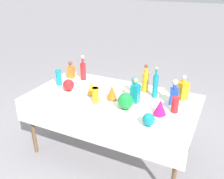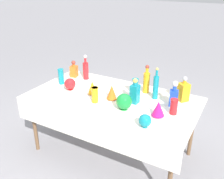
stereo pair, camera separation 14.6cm
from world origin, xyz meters
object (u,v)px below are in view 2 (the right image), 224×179
fluted_vase_0 (92,87)px  square_decanter_3 (174,95)px  round_bowl_1 (124,101)px  round_bowl_2 (145,121)px  tall_bottle_0 (86,69)px  tall_bottle_1 (156,86)px  fluted_vase_2 (112,92)px  slender_vase_3 (61,76)px  slender_vase_1 (135,86)px  square_decanter_1 (74,70)px  tall_bottle_2 (146,81)px  square_decanter_0 (135,93)px  square_decanter_2 (183,91)px  slender_vase_0 (174,106)px  fluted_vase_1 (158,109)px  round_bowl_0 (70,84)px  slender_vase_2 (95,94)px

fluted_vase_0 → square_decanter_3: bearing=11.8°
round_bowl_1 → round_bowl_2: bearing=-32.6°
tall_bottle_0 → tall_bottle_1: tall_bottle_1 is taller
square_decanter_3 → fluted_vase_2: size_ratio=1.65×
round_bowl_1 → slender_vase_3: bearing=168.2°
slender_vase_1 → fluted_vase_0: bearing=-151.1°
tall_bottle_0 → slender_vase_3: size_ratio=1.70×
tall_bottle_1 → slender_vase_1: tall_bottle_1 is taller
square_decanter_1 → round_bowl_2: square_decanter_1 is taller
tall_bottle_2 → square_decanter_3: (0.38, -0.17, -0.02)m
slender_vase_3 → round_bowl_2: size_ratio=1.56×
tall_bottle_1 → slender_vase_3: 1.20m
square_decanter_0 → square_decanter_2: same height
square_decanter_1 → round_bowl_1: square_decanter_1 is taller
slender_vase_3 → round_bowl_1: size_ratio=1.13×
slender_vase_0 → fluted_vase_0: 0.95m
slender_vase_0 → fluted_vase_1: 0.17m
round_bowl_0 → round_bowl_2: size_ratio=1.14×
slender_vase_2 → fluted_vase_1: 0.70m
square_decanter_2 → slender_vase_2: bearing=-148.2°
slender_vase_2 → round_bowl_2: slender_vase_2 is taller
tall_bottle_0 → round_bowl_2: tall_bottle_0 is taller
slender_vase_3 → round_bowl_1: (1.00, -0.21, -0.01)m
slender_vase_0 → slender_vase_1: 0.57m
square_decanter_0 → slender_vase_1: bearing=113.1°
slender_vase_2 → slender_vase_1: bearing=52.7°
square_decanter_3 → slender_vase_0: bearing=-72.1°
slender_vase_0 → tall_bottle_0: bearing=165.4°
slender_vase_2 → round_bowl_0: size_ratio=1.21×
slender_vase_1 → fluted_vase_2: 0.30m
tall_bottle_2 → round_bowl_1: bearing=-94.5°
tall_bottle_1 → round_bowl_0: size_ratio=2.53×
square_decanter_2 → fluted_vase_0: bearing=-159.6°
round_bowl_1 → round_bowl_2: round_bowl_1 is taller
square_decanter_1 → round_bowl_0: square_decanter_1 is taller
tall_bottle_1 → fluted_vase_0: (-0.67, -0.26, -0.06)m
tall_bottle_1 → fluted_vase_0: size_ratio=2.25×
square_decanter_1 → fluted_vase_1: 1.43m
slender_vase_2 → round_bowl_0: slender_vase_2 is taller
square_decanter_0 → round_bowl_0: square_decanter_0 is taller
round_bowl_1 → fluted_vase_1: bearing=6.2°
square_decanter_0 → fluted_vase_0: size_ratio=1.75×
tall_bottle_0 → slender_vase_2: tall_bottle_0 is taller
square_decanter_0 → fluted_vase_2: (-0.25, -0.05, -0.03)m
tall_bottle_0 → square_decanter_1: (-0.19, -0.01, -0.04)m
round_bowl_2 → square_decanter_2: bearing=77.3°
fluted_vase_0 → tall_bottle_0: bearing=133.7°
tall_bottle_0 → tall_bottle_1: bearing=-5.5°
tall_bottle_1 → square_decanter_0: size_ratio=1.29×
fluted_vase_0 → round_bowl_0: (-0.30, -0.03, -0.01)m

